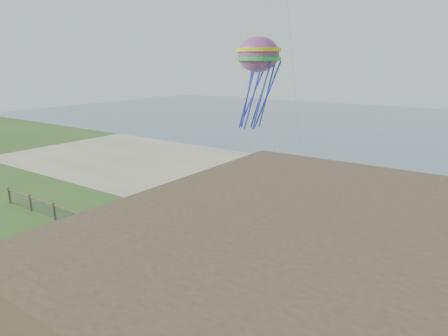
% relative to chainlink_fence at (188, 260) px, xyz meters
% --- Properties ---
extents(ground, '(160.00, 160.00, 0.00)m').
position_rel_chainlink_fence_xyz_m(ground, '(0.00, -6.00, -0.55)').
color(ground, '#325A1F').
rests_on(ground, ground).
extents(sand_beach, '(72.00, 20.00, 0.02)m').
position_rel_chainlink_fence_xyz_m(sand_beach, '(0.00, 16.00, -0.55)').
color(sand_beach, tan).
rests_on(sand_beach, ground).
extents(ocean, '(160.00, 68.00, 0.02)m').
position_rel_chainlink_fence_xyz_m(ocean, '(0.00, 60.00, -0.55)').
color(ocean, slate).
rests_on(ocean, ground).
extents(chainlink_fence, '(36.20, 0.20, 1.25)m').
position_rel_chainlink_fence_xyz_m(chainlink_fence, '(0.00, 0.00, 0.00)').
color(chainlink_fence, brown).
rests_on(chainlink_fence, ground).
extents(picnic_table, '(2.03, 1.70, 0.75)m').
position_rel_chainlink_fence_xyz_m(picnic_table, '(6.66, -1.00, -0.17)').
color(picnic_table, brown).
rests_on(picnic_table, ground).
extents(octopus_kite, '(3.28, 2.33, 6.73)m').
position_rel_chainlink_fence_xyz_m(octopus_kite, '(-1.60, 9.50, 8.79)').
color(octopus_kite, orange).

